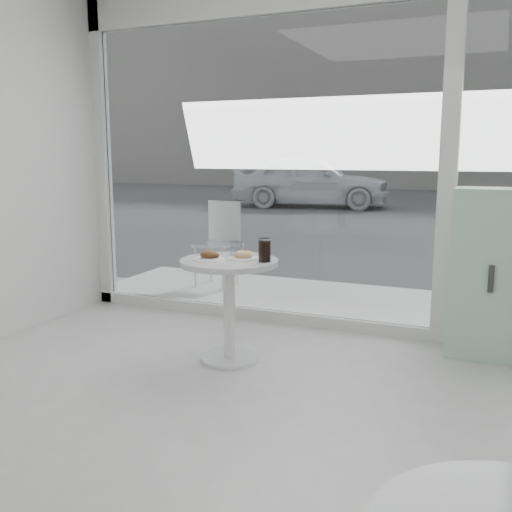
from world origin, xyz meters
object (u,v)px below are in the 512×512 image
at_px(plate_fritter, 210,257).
at_px(cola_glass, 264,250).
at_px(car_white, 311,181).
at_px(main_table, 229,289).
at_px(water_tumbler_a, 235,249).
at_px(plate_donut, 244,256).
at_px(mint_cabinet, 492,274).
at_px(patio_chair, 220,238).
at_px(water_tumbler_b, 240,250).

xyz_separation_m(plate_fritter, cola_glass, (0.39, 0.10, 0.06)).
bearing_deg(cola_glass, car_white, 106.19).
bearing_deg(main_table, plate_fritter, -146.36).
bearing_deg(water_tumbler_a, main_table, -76.66).
bearing_deg(plate_donut, mint_cabinet, 25.79).
bearing_deg(water_tumbler_a, mint_cabinet, 20.65).
xyz_separation_m(patio_chair, water_tumbler_a, (1.07, -1.87, 0.23)).
distance_m(main_table, car_white, 12.81).
bearing_deg(water_tumbler_a, water_tumbler_b, -29.07).
xyz_separation_m(mint_cabinet, water_tumbler_b, (-1.75, -0.72, 0.18)).
bearing_deg(water_tumbler_b, water_tumbler_a, 150.93).
relative_size(car_white, water_tumbler_a, 42.42).
xyz_separation_m(patio_chair, plate_fritter, (1.00, -2.14, 0.21)).
relative_size(car_white, plate_fritter, 19.64).
relative_size(main_table, cola_glass, 4.54).
bearing_deg(mint_cabinet, patio_chair, 157.75).
xyz_separation_m(car_white, plate_fritter, (3.20, -12.45, 0.03)).
relative_size(car_white, cola_glass, 26.63).
relative_size(mint_cabinet, plate_fritter, 5.58).
xyz_separation_m(mint_cabinet, plate_donut, (-1.68, -0.81, 0.15)).
xyz_separation_m(main_table, water_tumbler_a, (-0.05, 0.20, 0.27)).
xyz_separation_m(car_white, cola_glass, (3.59, -12.35, 0.08)).
bearing_deg(mint_cabinet, plate_donut, -154.15).
distance_m(car_white, water_tumbler_a, 12.61).
relative_size(mint_cabinet, car_white, 0.28).
bearing_deg(water_tumbler_b, patio_chair, 120.76).
xyz_separation_m(plate_fritter, plate_donut, (0.20, 0.14, -0.01)).
bearing_deg(car_white, water_tumbler_b, -173.42).
relative_size(mint_cabinet, plate_donut, 5.58).
bearing_deg(patio_chair, water_tumbler_a, -57.61).
height_order(mint_cabinet, cola_glass, mint_cabinet).
relative_size(plate_donut, cola_glass, 1.35).
xyz_separation_m(main_table, cola_glass, (0.27, 0.02, 0.30)).
relative_size(patio_chair, car_white, 0.21).
distance_m(patio_chair, car_white, 10.54).
height_order(main_table, water_tumbler_b, water_tumbler_b).
relative_size(patio_chair, water_tumbler_a, 8.94).
bearing_deg(patio_chair, water_tumbler_b, -56.65).
distance_m(car_white, water_tumbler_b, 12.65).
distance_m(water_tumbler_a, water_tumbler_b, 0.07).
distance_m(main_table, water_tumbler_a, 0.33).
height_order(main_table, water_tumbler_a, water_tumbler_a).
height_order(main_table, car_white, car_white).
height_order(car_white, cola_glass, car_white).
relative_size(main_table, plate_fritter, 3.35).
height_order(main_table, patio_chair, patio_chair).
xyz_separation_m(plate_donut, cola_glass, (0.18, -0.04, 0.06)).
bearing_deg(cola_glass, plate_fritter, -165.33).
height_order(mint_cabinet, plate_fritter, mint_cabinet).
xyz_separation_m(mint_cabinet, car_white, (-5.09, 11.49, 0.13)).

